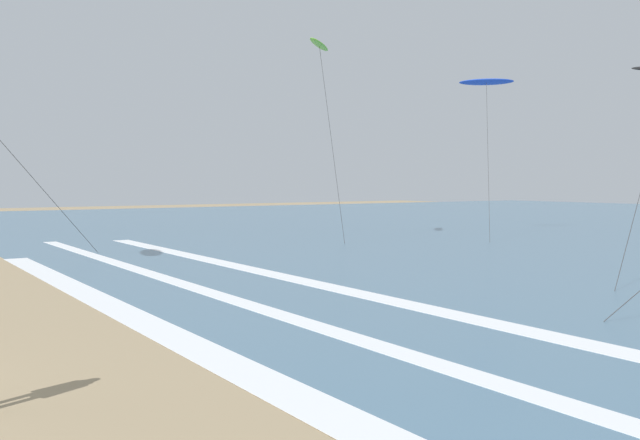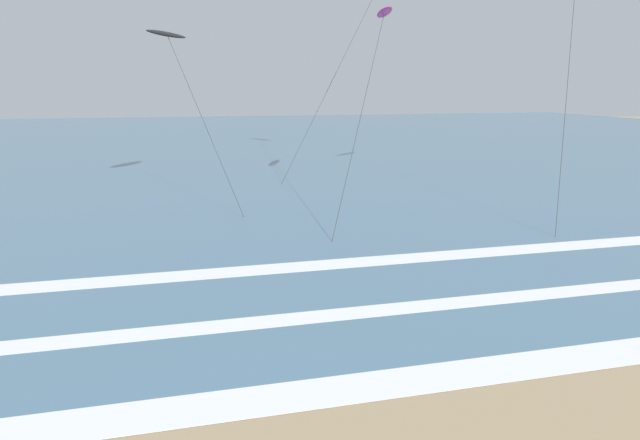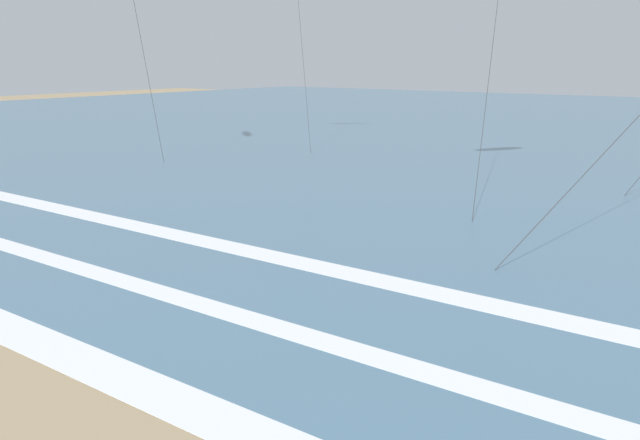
{
  "view_description": "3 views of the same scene",
  "coord_description": "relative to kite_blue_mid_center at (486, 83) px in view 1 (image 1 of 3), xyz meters",
  "views": [
    {
      "loc": [
        12.27,
        1.56,
        3.22
      ],
      "look_at": [
        0.3,
        9.52,
        2.42
      ],
      "focal_mm": 38.82,
      "sensor_mm": 36.0,
      "label": 1
    },
    {
      "loc": [
        -1.66,
        -1.06,
        5.04
      ],
      "look_at": [
        1.51,
        12.05,
        1.71
      ],
      "focal_mm": 30.3,
      "sensor_mm": 36.0,
      "label": 2
    },
    {
      "loc": [
        8.69,
        0.88,
        4.91
      ],
      "look_at": [
        1.84,
        10.05,
        2.18
      ],
      "focal_mm": 38.18,
      "sensor_mm": 36.0,
      "label": 3
    }
  ],
  "objects": [
    {
      "name": "wave_foam_shoreline",
      "position": [
        18.16,
        -26.0,
        -9.13
      ],
      "size": [
        40.1,
        0.93,
        0.01
      ],
      "primitive_type": "cube",
      "color": "white",
      "rests_on": "ocean_surface"
    },
    {
      "name": "wave_foam_mid_break",
      "position": [
        18.28,
        -22.96,
        -9.13
      ],
      "size": [
        55.74,
        0.66,
        0.01
      ],
      "primitive_type": "cube",
      "color": "white",
      "rests_on": "ocean_surface"
    },
    {
      "name": "wave_foam_outer_break",
      "position": [
        18.11,
        -19.47,
        -9.13
      ],
      "size": [
        53.26,
        0.87,
        0.01
      ],
      "primitive_type": "cube",
      "color": "white",
      "rests_on": "ocean_surface"
    },
    {
      "name": "kite_blue_mid_center",
      "position": [
        0.0,
        0.0,
        0.0
      ],
      "size": [
        5.16,
        5.02,
        9.41
      ],
      "color": "blue",
      "rests_on": "ground"
    },
    {
      "name": "kite_lime_far_left",
      "position": [
        -0.76,
        -11.46,
        1.07
      ],
      "size": [
        2.83,
        2.79,
        10.48
      ],
      "color": "#70C628",
      "rests_on": "ground"
    }
  ]
}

